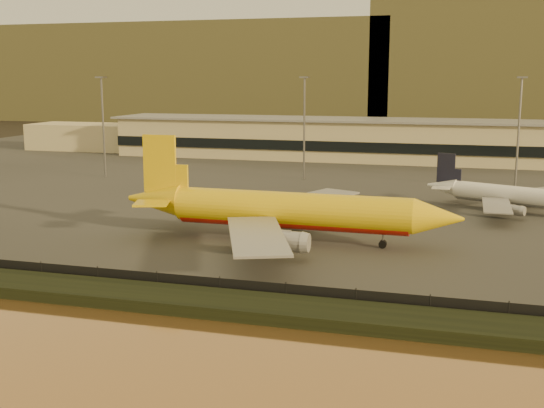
# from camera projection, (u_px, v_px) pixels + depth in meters

# --- Properties ---
(ground) EXTENTS (900.00, 900.00, 0.00)m
(ground) POSITION_uv_depth(u_px,v_px,m) (239.00, 267.00, 92.63)
(ground) COLOR black
(ground) RESTS_ON ground
(embankment) EXTENTS (320.00, 7.00, 1.40)m
(embankment) POSITION_uv_depth(u_px,v_px,m) (191.00, 301.00, 76.44)
(embankment) COLOR black
(embankment) RESTS_ON ground
(tarmac) EXTENTS (320.00, 220.00, 0.20)m
(tarmac) POSITION_uv_depth(u_px,v_px,m) (353.00, 173.00, 182.37)
(tarmac) COLOR #2D2D2D
(tarmac) RESTS_ON ground
(perimeter_fence) EXTENTS (300.00, 0.05, 2.20)m
(perimeter_fence) POSITION_uv_depth(u_px,v_px,m) (204.00, 286.00, 80.11)
(perimeter_fence) COLOR black
(perimeter_fence) RESTS_ON tarmac
(terminal_building) EXTENTS (202.00, 25.00, 12.60)m
(terminal_building) POSITION_uv_depth(u_px,v_px,m) (323.00, 139.00, 214.05)
(terminal_building) COLOR tan
(terminal_building) RESTS_ON tarmac
(apron_light_masts) EXTENTS (152.20, 12.20, 25.40)m
(apron_light_masts) POSITION_uv_depth(u_px,v_px,m) (405.00, 120.00, 156.54)
(apron_light_masts) COLOR slate
(apron_light_masts) RESTS_ON tarmac
(distant_hills) EXTENTS (470.00, 160.00, 70.00)m
(distant_hills) POSITION_uv_depth(u_px,v_px,m) (386.00, 67.00, 413.74)
(distant_hills) COLOR brown
(distant_hills) RESTS_ON ground
(dhl_cargo_jet) EXTENTS (53.76, 52.85, 16.11)m
(dhl_cargo_jet) POSITION_uv_depth(u_px,v_px,m) (285.00, 211.00, 105.66)
(dhl_cargo_jet) COLOR #E0B70B
(dhl_cargo_jet) RESTS_ON tarmac
(white_narrowbody_jet) EXTENTS (34.28, 32.36, 10.27)m
(white_narrowbody_jet) POSITION_uv_depth(u_px,v_px,m) (515.00, 196.00, 128.98)
(white_narrowbody_jet) COLOR white
(white_narrowbody_jet) RESTS_ON tarmac
(gse_vehicle_yellow) EXTENTS (4.89, 3.26, 2.02)m
(gse_vehicle_yellow) POSITION_uv_depth(u_px,v_px,m) (366.00, 224.00, 114.37)
(gse_vehicle_yellow) COLOR #E0B70B
(gse_vehicle_yellow) RESTS_ON tarmac
(gse_vehicle_white) EXTENTS (3.82, 2.82, 1.57)m
(gse_vehicle_white) POSITION_uv_depth(u_px,v_px,m) (211.00, 202.00, 135.43)
(gse_vehicle_white) COLOR white
(gse_vehicle_white) RESTS_ON tarmac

